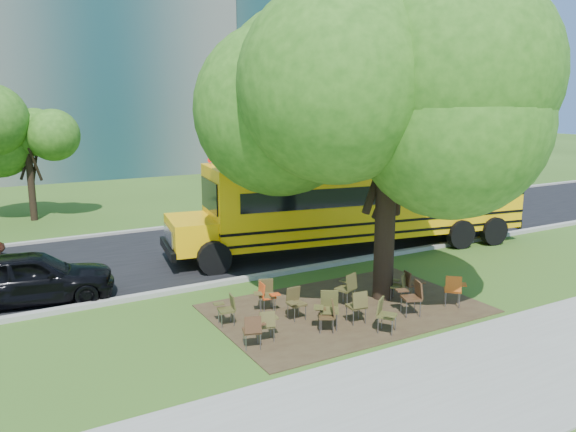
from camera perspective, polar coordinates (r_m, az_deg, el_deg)
ground at (r=15.13m, az=1.68°, el=-9.51°), size 160.00×160.00×0.00m
sidewalk at (r=11.55m, az=15.28°, el=-16.91°), size 60.00×4.00×0.04m
dirt_patch at (r=15.25m, az=5.93°, el=-9.33°), size 7.00×4.50×0.03m
asphalt_road at (r=21.13m, az=-8.24°, el=-3.40°), size 80.00×8.00×0.04m
kerb_near at (r=17.59m, az=-3.43°, el=-6.22°), size 80.00×0.25×0.14m
kerb_far at (r=24.87m, az=-11.72°, el=-1.11°), size 80.00×0.25×0.14m
building_right at (r=59.47m, az=2.55°, el=18.44°), size 30.00×16.00×25.00m
bg_tree_2 at (r=28.17m, az=-25.07°, el=8.03°), size 4.80×4.80×6.62m
bg_tree_3 at (r=30.23m, az=0.90°, el=10.84°), size 5.60×5.60×7.84m
bg_tree_4 at (r=34.26m, az=13.55°, el=9.46°), size 5.00×5.00×6.85m
main_tree at (r=15.23m, az=10.26°, el=11.75°), size 7.20×7.20×9.15m
school_bus at (r=21.08m, az=7.93°, el=1.81°), size 13.69×4.94×3.28m
chair_0 at (r=13.06m, az=-2.12°, el=-10.74°), size 0.60×0.46×0.79m
chair_1 at (r=12.72m, az=-3.55°, el=-11.29°), size 0.64×0.50×0.82m
chair_2 at (r=13.63m, az=4.11°, el=-9.79°), size 0.52×0.66×0.79m
chair_3 at (r=13.82m, az=4.11°, el=-9.09°), size 0.79×0.62×0.93m
chair_4 at (r=14.14m, az=7.15°, el=-8.79°), size 0.62×0.52×0.88m
chair_5 at (r=13.71m, az=9.81°, el=-9.61°), size 0.58×0.72×0.86m
chair_6 at (r=14.90m, az=12.56°, el=-7.74°), size 0.59×0.75×0.94m
chair_7 at (r=15.76m, az=16.51°, el=-6.97°), size 0.78×0.62×0.90m
chair_8 at (r=14.06m, az=-6.14°, el=-9.13°), size 0.47×0.57×0.79m
chair_9 at (r=14.90m, az=-2.32°, el=-7.70°), size 0.68×0.53×0.85m
chair_10 at (r=14.83m, az=-2.24°, el=-7.94°), size 0.47×0.56×0.79m
chair_11 at (r=15.26m, az=6.08°, el=-7.05°), size 0.64×0.73×0.94m
chair_12 at (r=16.14m, az=12.35°, el=-6.56°), size 0.47×0.59×0.79m
chair_13 at (r=15.96m, az=11.28°, el=-6.77°), size 0.52×0.66×0.78m
chair_14 at (r=14.31m, az=0.70°, el=-8.56°), size 0.54×0.50×0.84m
black_car at (r=16.90m, az=-24.67°, el=-5.67°), size 4.56×2.44×1.48m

